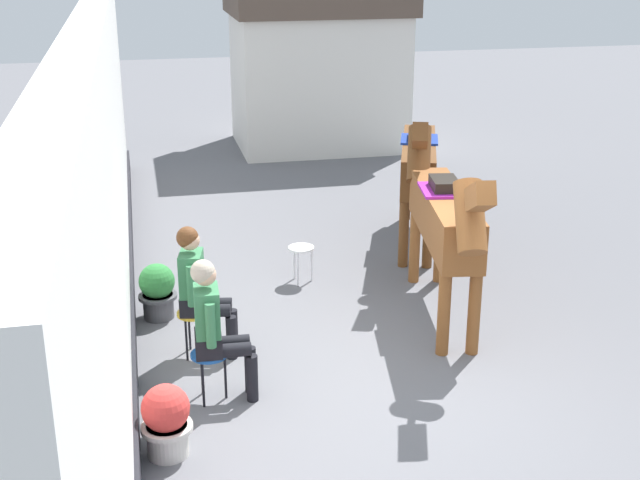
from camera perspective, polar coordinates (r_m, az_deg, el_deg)
The scene contains 10 objects.
ground_plane at distance 11.06m, azimuth 0.03°, elevation -1.87°, with size 40.00×40.00×0.00m, color slate.
pub_facade_wall at distance 8.92m, azimuth -14.05°, elevation 2.58°, with size 0.34×14.00×3.40m.
distant_cottage at distance 17.21m, azimuth -0.15°, elevation 12.20°, with size 3.40×2.60×3.50m.
seated_visitor_near at distance 7.79m, azimuth -7.03°, elevation -5.52°, with size 0.61×0.49×1.39m.
seated_visitor_far at distance 8.62m, azimuth -8.10°, elevation -2.98°, with size 0.61×0.48×1.39m.
saddled_horse_near at distance 9.32m, azimuth 8.45°, elevation 1.28°, with size 0.80×2.98×2.06m.
saddled_horse_far at distance 11.62m, azimuth 6.58°, elevation 5.09°, with size 1.24×2.88×2.06m.
flower_planter_inner_near at distance 7.26m, azimuth -10.21°, elevation -11.70°, with size 0.43×0.43×0.64m.
flower_planter_farthest at distance 9.71m, azimuth -10.79°, elevation -3.30°, with size 0.43×0.43×0.64m.
spare_stool_white at distance 10.49m, azimuth -1.26°, elevation -0.77°, with size 0.32×0.32×0.46m.
Camera 1 is at (-2.20, -7.03, 4.09)m, focal length 47.99 mm.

